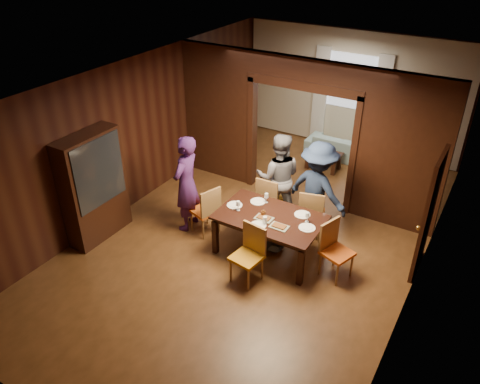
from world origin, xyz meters
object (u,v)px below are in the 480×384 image
Objects in this scene: chair_near at (247,256)px; hutch at (94,187)px; coffee_table at (323,161)px; person_grey at (278,177)px; chair_left at (205,209)px; person_purple at (186,184)px; chair_right at (337,251)px; sofa at (345,147)px; chair_far_r at (312,212)px; person_navy at (318,190)px; chair_far_l at (271,199)px; dining_table at (269,235)px.

hutch is (-2.94, -0.28, 0.52)m from chair_near.
person_grey is at bearing -89.99° from coffee_table.
coffee_table is 3.62m from chair_left.
person_purple reaches higher than chair_near.
chair_right is 1.45m from chair_near.
chair_left is (-1.15, -4.29, 0.21)m from sofa.
sofa is 4.46m from chair_right.
person_navy is at bearing -119.50° from chair_far_r.
chair_far_l is 0.85m from chair_far_r.
sofa is at bearing 62.81° from hutch.
sofa is at bearing -95.41° from chair_far_r.
hutch is (-2.52, -2.18, 0.12)m from person_grey.
chair_near is (0.02, -0.82, 0.10)m from dining_table.
chair_far_l is (-0.45, 0.91, 0.10)m from dining_table.
chair_near is at bearing 62.73° from chair_far_r.
person_navy is 1.87× the size of chair_left.
chair_far_l is (-0.06, -0.17, -0.39)m from person_grey.
coffee_table is 0.82× the size of chair_left.
chair_right is 4.31m from hutch.
chair_left is (0.37, 0.02, -0.44)m from person_purple.
sofa is 3.42m from chair_far_r.
person_purple is 1.02× the size of person_navy.
person_navy is 0.97× the size of sofa.
person_grey is at bearing 110.09° from dining_table.
dining_table is (0.40, -1.08, -0.50)m from person_grey.
person_grey reaches higher than chair_near.
person_navy is 0.44m from chair_far_r.
person_purple is 2.93m from chair_right.
hutch is at bearing 16.59° from person_grey.
chair_left reaches higher than coffee_table.
chair_far_l is at bearing 80.90° from chair_right.
coffee_table is at bearing -87.79° from chair_far_r.
coffee_table is at bearing 96.56° from dining_table.
chair_near is at bearing 78.57° from chair_left.
chair_far_l is at bearing 19.12° from person_navy.
chair_left is 1.94m from chair_far_r.
sofa is 1.92× the size of chair_near.
person_purple is at bearing 71.27° from sofa.
person_navy reaches higher than person_grey.
person_navy is at bearing 32.01° from hutch.
dining_table is 1.03m from chair_far_l.
sofa is 1.92× the size of chair_left.
chair_left is (-0.92, -3.49, 0.28)m from coffee_table.
chair_left is at bearing 45.91° from chair_far_l.
chair_left is at bearing 75.67° from sofa.
dining_table is at bearing -83.44° from coffee_table.
chair_far_l is (1.23, 0.97, -0.44)m from person_purple.
chair_near is at bearing 92.83° from sofa.
sofa is 0.84m from coffee_table.
person_navy is 0.91× the size of hutch.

